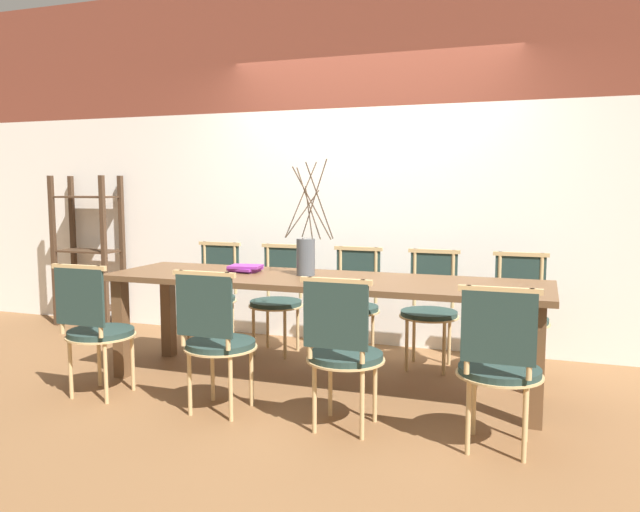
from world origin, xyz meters
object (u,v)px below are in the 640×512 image
object	(u,v)px
chair_near_center	(343,348)
chair_far_center	(353,300)
dining_table	(320,291)
shelving_rack	(88,251)
book_stack	(245,268)
vase_centerpiece	(306,254)

from	to	relation	value
chair_near_center	chair_far_center	size ratio (longest dim) A/B	1.00
dining_table	shelving_rack	world-z (taller)	shelving_rack
chair_near_center	shelving_rack	xyz separation A→B (m)	(-3.22, 1.76, 0.26)
dining_table	shelving_rack	xyz separation A→B (m)	(-2.83, 1.04, 0.07)
book_stack	shelving_rack	world-z (taller)	shelving_rack
book_stack	shelving_rack	bearing A→B (deg)	156.69
vase_centerpiece	shelving_rack	size ratio (longest dim) A/B	0.55
dining_table	chair_near_center	size ratio (longest dim) A/B	3.41
dining_table	book_stack	distance (m)	0.63
dining_table	chair_far_center	size ratio (longest dim) A/B	3.41
dining_table	chair_far_center	xyz separation A→B (m)	(0.02, 0.72, -0.19)
vase_centerpiece	dining_table	bearing A→B (deg)	-29.75
dining_table	vase_centerpiece	xyz separation A→B (m)	(-0.13, 0.08, 0.24)
vase_centerpiece	shelving_rack	world-z (taller)	vase_centerpiece
book_stack	vase_centerpiece	bearing A→B (deg)	-1.00
shelving_rack	chair_near_center	bearing A→B (deg)	-28.65
chair_near_center	book_stack	distance (m)	1.33
chair_near_center	chair_far_center	bearing A→B (deg)	104.40
dining_table	book_stack	xyz separation A→B (m)	(-0.61, 0.08, 0.12)
vase_centerpiece	chair_far_center	bearing A→B (deg)	76.34
vase_centerpiece	book_stack	bearing A→B (deg)	179.00
chair_far_center	shelving_rack	xyz separation A→B (m)	(-2.85, 0.31, 0.26)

